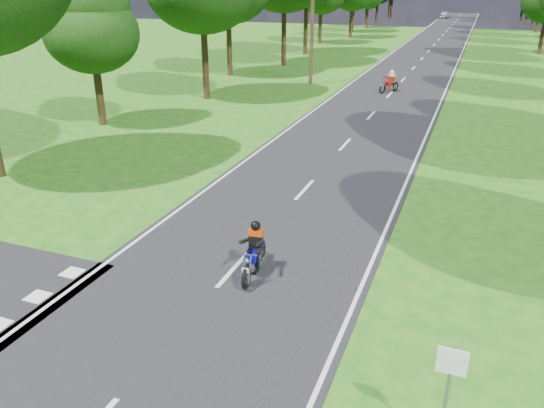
% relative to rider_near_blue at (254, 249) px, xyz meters
% --- Properties ---
extents(ground, '(160.00, 160.00, 0.00)m').
position_rel_rider_near_blue_xyz_m(ground, '(-0.59, -1.96, -0.72)').
color(ground, '#1A5D15').
rests_on(ground, ground).
extents(main_road, '(7.00, 140.00, 0.02)m').
position_rel_rider_near_blue_xyz_m(main_road, '(-0.59, 48.04, -0.71)').
color(main_road, black).
rests_on(main_road, ground).
extents(road_markings, '(7.40, 140.00, 0.01)m').
position_rel_rider_near_blue_xyz_m(road_markings, '(-0.73, 46.17, -0.70)').
color(road_markings, silver).
rests_on(road_markings, main_road).
extents(telegraph_pole, '(1.20, 0.26, 8.00)m').
position_rel_rider_near_blue_xyz_m(telegraph_pole, '(-6.59, 26.04, 3.35)').
color(telegraph_pole, '#382616').
rests_on(telegraph_pole, ground).
extents(road_sign, '(0.45, 0.07, 2.00)m').
position_rel_rider_near_blue_xyz_m(road_sign, '(4.91, -3.97, 0.62)').
color(road_sign, slate).
rests_on(road_sign, ground).
extents(rider_near_blue, '(0.76, 1.74, 1.40)m').
position_rel_rider_near_blue_xyz_m(rider_near_blue, '(0.00, 0.00, 0.00)').
color(rider_near_blue, '#0B0C7B').
rests_on(rider_near_blue, main_road).
extents(rider_far_red, '(1.29, 1.79, 1.43)m').
position_rel_rider_near_blue_xyz_m(rider_far_red, '(-0.80, 24.90, 0.01)').
color(rider_far_red, '#970E0B').
rests_on(rider_far_red, main_road).
extents(distant_car, '(2.31, 4.11, 1.32)m').
position_rel_rider_near_blue_xyz_m(distant_car, '(-2.95, 99.05, -0.04)').
color(distant_car, '#B5B7BD').
rests_on(distant_car, main_road).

